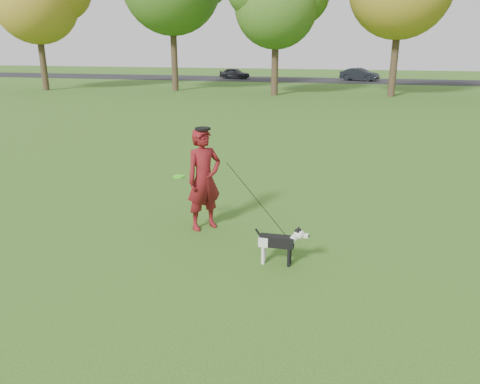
% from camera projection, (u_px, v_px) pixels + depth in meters
% --- Properties ---
extents(ground, '(120.00, 120.00, 0.00)m').
position_uv_depth(ground, '(265.00, 244.00, 8.68)').
color(ground, '#285116').
rests_on(ground, ground).
extents(road, '(120.00, 7.00, 0.02)m').
position_uv_depth(road, '(339.00, 80.00, 45.75)').
color(road, black).
rests_on(road, ground).
extents(man, '(0.86, 0.87, 2.03)m').
position_uv_depth(man, '(204.00, 179.00, 9.14)').
color(man, '#62120E').
rests_on(man, ground).
extents(dog, '(0.91, 0.18, 0.70)m').
position_uv_depth(dog, '(281.00, 241.00, 7.77)').
color(dog, black).
rests_on(dog, ground).
extents(car_left, '(3.32, 1.95, 1.06)m').
position_uv_depth(car_left, '(235.00, 73.00, 47.88)').
color(car_left, black).
rests_on(car_left, road).
extents(car_mid, '(3.86, 2.44, 1.20)m').
position_uv_depth(car_mid, '(360.00, 74.00, 45.13)').
color(car_mid, black).
rests_on(car_mid, road).
extents(man_held_items, '(2.45, 1.41, 1.57)m').
position_uv_depth(man_held_items, '(255.00, 198.00, 8.30)').
color(man_held_items, '#40DB1B').
rests_on(man_held_items, ground).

